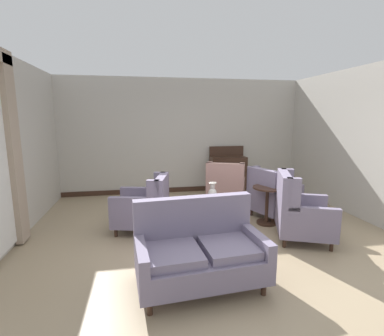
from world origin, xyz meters
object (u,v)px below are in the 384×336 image
(side_table, at_px, (267,202))
(armchair_back_corner, at_px, (272,196))
(armchair_far_left, at_px, (299,212))
(settee, at_px, (199,252))
(armchair_near_window, at_px, (226,189))
(sideboard, at_px, (228,172))
(armchair_near_sideboard, at_px, (145,207))
(porcelain_vase, at_px, (212,193))
(coffee_table, at_px, (214,206))

(side_table, bearing_deg, armchair_back_corner, 52.40)
(armchair_far_left, bearing_deg, settee, 138.83)
(armchair_near_window, xyz_separation_m, sideboard, (0.48, 1.38, 0.09))
(armchair_back_corner, bearing_deg, armchair_near_sideboard, 74.27)
(porcelain_vase, height_order, settee, settee)
(coffee_table, distance_m, armchair_far_left, 1.38)
(armchair_back_corner, bearing_deg, armchair_far_left, 157.55)
(sideboard, bearing_deg, armchair_far_left, -85.92)
(settee, height_order, sideboard, sideboard)
(coffee_table, relative_size, armchair_back_corner, 0.90)
(settee, xyz_separation_m, armchair_near_sideboard, (-0.58, 1.76, 0.02))
(sideboard, bearing_deg, settee, -111.96)
(settee, bearing_deg, armchair_back_corner, 42.38)
(coffee_table, xyz_separation_m, sideboard, (1.01, 2.41, 0.10))
(armchair_far_left, height_order, side_table, armchair_far_left)
(armchair_near_window, height_order, sideboard, sideboard)
(armchair_near_window, bearing_deg, armchair_far_left, 135.22)
(armchair_near_sideboard, relative_size, armchair_back_corner, 1.02)
(porcelain_vase, bearing_deg, armchair_near_window, 61.98)
(side_table, distance_m, sideboard, 2.32)
(armchair_near_window, bearing_deg, coffee_table, 85.49)
(settee, bearing_deg, side_table, 41.42)
(porcelain_vase, height_order, armchair_near_window, armchair_near_window)
(porcelain_vase, distance_m, settee, 1.64)
(armchair_back_corner, distance_m, side_table, 0.39)
(armchair_near_window, height_order, armchair_far_left, armchair_far_left)
(coffee_table, height_order, armchair_near_sideboard, armchair_near_sideboard)
(porcelain_vase, xyz_separation_m, armchair_near_window, (0.57, 1.08, -0.23))
(porcelain_vase, bearing_deg, armchair_near_sideboard, 168.07)
(armchair_near_sideboard, height_order, side_table, armchair_near_sideboard)
(armchair_near_window, xyz_separation_m, side_table, (0.50, -0.94, -0.01))
(settee, xyz_separation_m, armchair_near_window, (1.12, 2.60, 0.03))
(coffee_table, height_order, side_table, side_table)
(armchair_far_left, bearing_deg, coffee_table, 84.35)
(armchair_near_sideboard, bearing_deg, settee, 31.72)
(armchair_back_corner, bearing_deg, sideboard, -13.45)
(armchair_near_sideboard, bearing_deg, armchair_far_left, 84.39)
(porcelain_vase, bearing_deg, side_table, 7.34)
(porcelain_vase, bearing_deg, armchair_far_left, -24.82)
(armchair_near_window, height_order, armchair_near_sideboard, armchair_near_window)
(armchair_back_corner, xyz_separation_m, sideboard, (-0.25, 2.01, 0.10))
(armchair_near_window, xyz_separation_m, armchair_near_sideboard, (-1.71, -0.84, -0.02))
(coffee_table, distance_m, side_table, 1.03)
(armchair_near_window, distance_m, sideboard, 1.46)
(armchair_near_sideboard, xyz_separation_m, sideboard, (2.19, 2.22, 0.11))
(armchair_far_left, height_order, sideboard, sideboard)
(armchair_far_left, bearing_deg, armchair_near_window, 44.42)
(porcelain_vase, distance_m, side_table, 1.11)
(settee, bearing_deg, coffee_table, 64.92)
(coffee_table, xyz_separation_m, settee, (-0.60, -1.57, -0.02))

